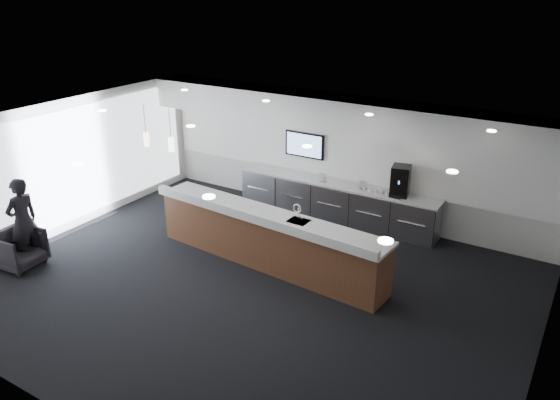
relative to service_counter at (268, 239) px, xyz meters
The scene contains 27 objects.
ground 1.11m from the service_counter, 79.51° to the right, with size 10.00×10.00×0.00m, color black.
ceiling 2.60m from the service_counter, 79.51° to the right, with size 10.00×8.00×0.02m, color black.
back_wall 3.21m from the service_counter, 86.79° to the left, with size 10.00×0.02×3.00m, color silver.
left_wall 5.00m from the service_counter, 169.10° to the right, with size 0.02×8.00×3.00m, color silver.
right_wall 5.34m from the service_counter, 10.19° to the right, with size 0.02×8.00×3.00m, color silver.
soffit_bulkhead 3.35m from the service_counter, 86.24° to the left, with size 10.00×0.90×0.70m, color white.
alcove_panel 3.21m from the service_counter, 86.76° to the left, with size 9.80×0.06×1.40m, color white.
window_blinds_wall 4.96m from the service_counter, 169.01° to the right, with size 0.04×7.36×2.55m, color #AABCCC.
back_credenza 2.72m from the service_counter, 86.37° to the left, with size 5.06×0.66×0.95m.
wall_tv 3.27m from the service_counter, 105.55° to the left, with size 1.05×0.08×0.62m.
pendant_left 2.79m from the service_counter, behind, with size 0.12×0.12×0.30m, color #FFF2C6.
pendant_right 3.38m from the service_counter, behind, with size 0.12×0.12×0.30m, color #FFF2C6.
ceiling_can_lights 2.57m from the service_counter, 79.51° to the right, with size 7.00×5.00×0.02m, color white, non-canonical shape.
service_counter is the anchor object (origin of this frame).
coffee_machine 3.31m from the service_counter, 57.57° to the left, with size 0.47×0.55×0.68m.
info_sign_left 2.64m from the service_counter, 92.43° to the left, with size 0.16×0.02×0.23m, color silver.
info_sign_right 2.83m from the service_counter, 71.26° to the left, with size 0.17×0.02×0.22m, color silver.
armchair 5.02m from the service_counter, 147.46° to the right, with size 0.82×0.85×0.77m, color black.
lounge_guest 4.95m from the service_counter, 150.05° to the right, with size 0.66×0.43×1.81m, color black.
cup_0 3.19m from the service_counter, 55.47° to the left, with size 0.09×0.09×0.09m, color white.
cup_1 3.11m from the service_counter, 57.61° to the left, with size 0.09×0.09×0.09m, color white.
cup_2 3.04m from the service_counter, 59.86° to the left, with size 0.09×0.09×0.09m, color white.
cup_3 2.97m from the service_counter, 62.22° to the left, with size 0.09×0.09×0.09m, color white.
cup_4 2.91m from the service_counter, 64.68° to the left, with size 0.09×0.09×0.09m, color white.
cup_5 2.85m from the service_counter, 67.25° to the left, with size 0.09×0.09×0.09m, color white.
cup_6 2.80m from the service_counter, 69.92° to the left, with size 0.09×0.09×0.09m, color white.
cup_7 2.76m from the service_counter, 72.69° to the left, with size 0.09×0.09×0.09m, color white.
Camera 1 is at (5.20, -7.33, 5.49)m, focal length 35.00 mm.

